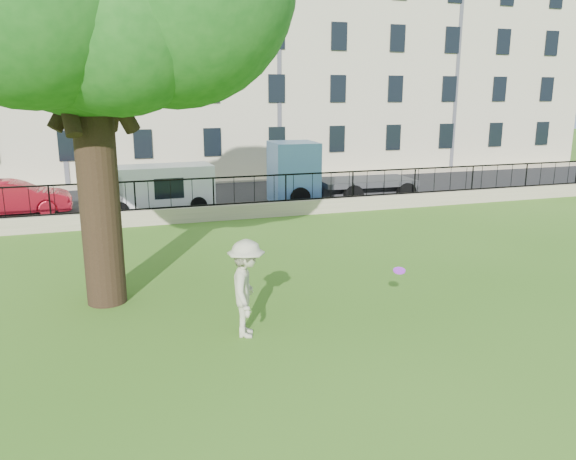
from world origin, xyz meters
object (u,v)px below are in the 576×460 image
object	(u,v)px
frisbee	(399,271)
white_van	(156,189)
red_sedan	(14,198)
man	(247,288)
blue_truck	(341,171)

from	to	relation	value
frisbee	white_van	size ratio (longest dim) A/B	0.06
red_sedan	white_van	distance (m)	5.76
frisbee	red_sedan	world-z (taller)	red_sedan
man	red_sedan	size ratio (longest dim) A/B	0.46
man	red_sedan	distance (m)	15.75
red_sedan	man	bearing A→B (deg)	-157.98
red_sedan	blue_truck	bearing A→B (deg)	-95.53
red_sedan	frisbee	bearing A→B (deg)	-147.83
frisbee	red_sedan	distance (m)	17.53
frisbee	white_van	bearing A→B (deg)	106.60
white_van	blue_truck	bearing A→B (deg)	-2.58
man	white_van	world-z (taller)	man
man	blue_truck	distance (m)	15.58
man	white_van	bearing A→B (deg)	19.51
frisbee	red_sedan	size ratio (longest dim) A/B	0.06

